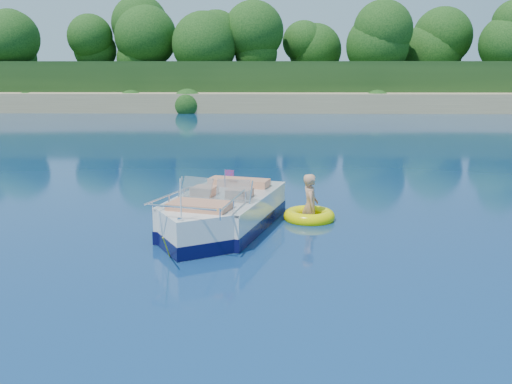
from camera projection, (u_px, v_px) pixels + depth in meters
The scene contains 6 objects.
ground at pixel (358, 258), 10.69m from camera, with size 160.00×160.00×0.00m, color #091F45.
shoreline at pixel (282, 88), 72.77m from camera, with size 170.00×59.00×6.00m.
treeline at pixel (289, 43), 49.56m from camera, with size 150.00×7.12×8.19m.
motorboat at pixel (220, 216), 12.41m from camera, with size 2.75×5.06×1.73m.
tow_tube at pixel (309, 216), 13.38m from camera, with size 1.23×1.23×0.32m.
boy at pixel (310, 219), 13.45m from camera, with size 0.58×0.38×1.59m, color tan.
Camera 1 is at (-1.70, -10.22, 3.50)m, focal length 40.00 mm.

